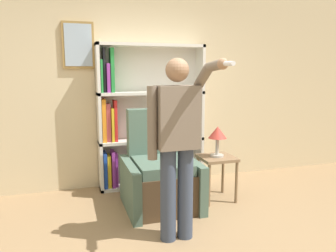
% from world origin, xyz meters
% --- Properties ---
extents(wall_back, '(8.00, 0.11, 2.80)m').
position_xyz_m(wall_back, '(-0.01, 2.03, 1.40)').
color(wall_back, beige).
rests_on(wall_back, ground_plane).
extents(bookcase, '(1.47, 0.28, 1.97)m').
position_xyz_m(bookcase, '(-0.01, 1.87, 0.97)').
color(bookcase, silver).
rests_on(bookcase, ground_plane).
extents(armchair, '(0.85, 0.88, 1.15)m').
position_xyz_m(armchair, '(0.04, 1.13, 0.36)').
color(armchair, '#4C3823').
rests_on(armchair, ground_plane).
extents(person_standing, '(0.53, 0.78, 1.73)m').
position_xyz_m(person_standing, '(-0.02, 0.29, 0.98)').
color(person_standing, '#384256').
rests_on(person_standing, ground_plane).
extents(side_table, '(0.42, 0.42, 0.56)m').
position_xyz_m(side_table, '(0.78, 1.10, 0.46)').
color(side_table, '#846647').
rests_on(side_table, ground_plane).
extents(table_lamp, '(0.23, 0.23, 0.38)m').
position_xyz_m(table_lamp, '(0.78, 1.10, 0.83)').
color(table_lamp, '#B7B2A8').
rests_on(table_lamp, side_table).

